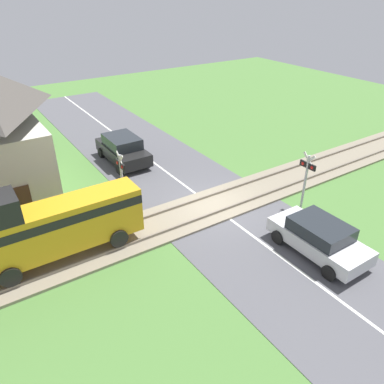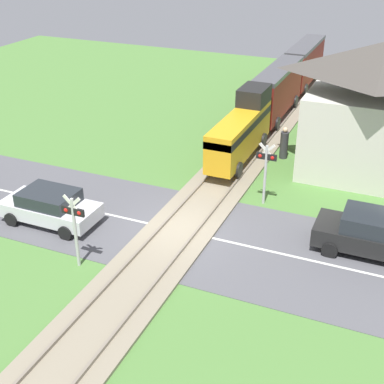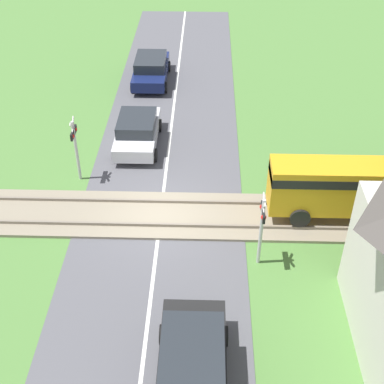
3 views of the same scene
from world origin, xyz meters
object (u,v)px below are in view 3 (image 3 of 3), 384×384
at_px(car_near_crossing, 137,131).
at_px(car_behind_queue, 151,69).
at_px(crossing_signal_west_approach, 75,141).
at_px(car_far_side, 192,365).
at_px(crossing_signal_east_approach, 262,222).

bearing_deg(car_near_crossing, car_behind_queue, 180.00).
bearing_deg(crossing_signal_west_approach, car_far_side, 27.50).
relative_size(crossing_signal_west_approach, crossing_signal_east_approach, 1.00).
xyz_separation_m(car_far_side, car_behind_queue, (-19.27, -2.88, -0.09)).
xyz_separation_m(crossing_signal_west_approach, crossing_signal_east_approach, (4.82, 7.18, 0.00)).
bearing_deg(car_behind_queue, crossing_signal_east_approach, 19.22).
height_order(crossing_signal_west_approach, crossing_signal_east_approach, same).
relative_size(car_near_crossing, car_behind_queue, 0.94).
bearing_deg(crossing_signal_east_approach, car_far_side, -23.96).
distance_m(car_near_crossing, crossing_signal_east_approach, 9.18).
height_order(car_near_crossing, car_behind_queue, car_behind_queue).
relative_size(car_far_side, car_behind_queue, 0.99).
xyz_separation_m(car_behind_queue, crossing_signal_east_approach, (14.43, 5.03, 1.09)).
relative_size(car_near_crossing, crossing_signal_east_approach, 1.42).
height_order(car_behind_queue, crossing_signal_east_approach, crossing_signal_east_approach).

